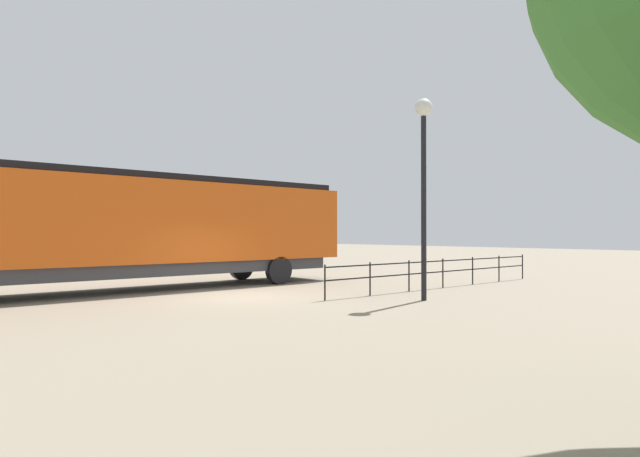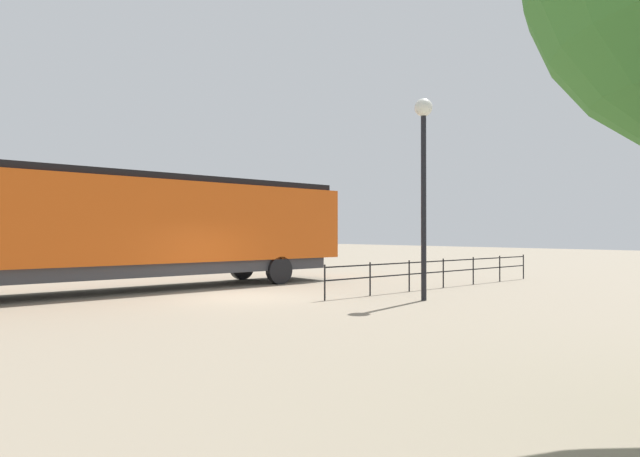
{
  "view_description": "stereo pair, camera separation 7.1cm",
  "coord_description": "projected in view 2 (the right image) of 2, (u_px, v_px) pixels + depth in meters",
  "views": [
    {
      "loc": [
        14.22,
        -8.94,
        2.02
      ],
      "look_at": [
        1.37,
        2.03,
        2.18
      ],
      "focal_mm": 29.47,
      "sensor_mm": 36.0,
      "label": 1
    },
    {
      "loc": [
        14.27,
        -8.89,
        2.02
      ],
      "look_at": [
        1.37,
        2.03,
        2.18
      ],
      "focal_mm": 29.47,
      "sensor_mm": 36.0,
      "label": 2
    }
  ],
  "objects": [
    {
      "name": "ground_plane",
      "position": [
        243.0,
        297.0,
        16.61
      ],
      "size": [
        120.0,
        120.0,
        0.0
      ],
      "primitive_type": "plane",
      "color": "gray"
    },
    {
      "name": "locomotive",
      "position": [
        147.0,
        225.0,
        18.84
      ],
      "size": [
        3.1,
        16.76,
        4.11
      ],
      "color": "#D15114",
      "rests_on": "ground_plane"
    },
    {
      "name": "lamp_post",
      "position": [
        424.0,
        155.0,
        15.82
      ],
      "size": [
        0.54,
        0.54,
        6.1
      ],
      "color": "black",
      "rests_on": "ground_plane"
    },
    {
      "name": "platform_fence",
      "position": [
        443.0,
        269.0,
        19.54
      ],
      "size": [
        0.05,
        11.73,
        1.08
      ],
      "color": "black",
      "rests_on": "ground_plane"
    }
  ]
}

